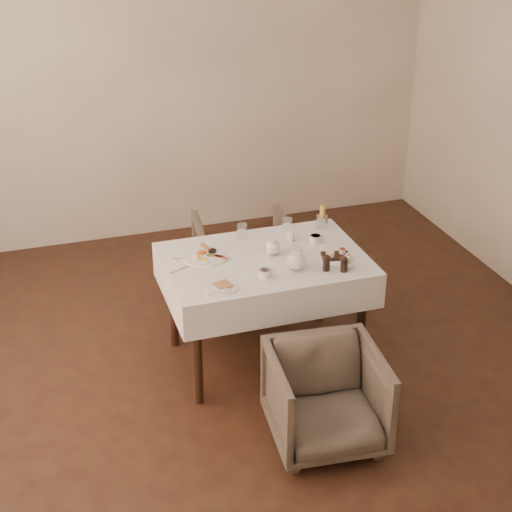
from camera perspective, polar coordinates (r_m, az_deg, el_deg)
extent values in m
plane|color=black|center=(5.12, 1.03, -9.19)|extent=(5.00, 5.00, 0.00)
plane|color=#BDAB98|center=(6.74, -5.94, 13.29)|extent=(4.50, 0.00, 4.50)
cube|color=black|center=(4.99, 0.63, -0.51)|extent=(1.20, 0.80, 0.04)
cube|color=white|center=(5.03, 0.63, -1.34)|extent=(1.28, 0.88, 0.23)
cylinder|color=black|center=(5.34, -6.07, -3.26)|extent=(0.06, 0.06, 0.70)
cylinder|color=black|center=(5.62, 4.74, -1.56)|extent=(0.06, 0.06, 0.70)
cylinder|color=black|center=(4.77, -4.29, -7.17)|extent=(0.06, 0.06, 0.70)
cylinder|color=black|center=(5.08, 7.64, -5.03)|extent=(0.06, 0.06, 0.70)
imported|color=#4B4137|center=(4.53, 5.12, -10.26)|extent=(0.68, 0.69, 0.58)
imported|color=#4B4137|center=(5.89, -0.89, -0.34)|extent=(0.77, 0.78, 0.65)
cylinder|color=white|center=(4.99, -3.73, -0.04)|extent=(0.29, 0.29, 0.01)
ellipsoid|color=#D75926|center=(5.02, -3.99, 0.33)|extent=(0.07, 0.07, 0.03)
cylinder|color=brown|center=(5.07, -3.65, 0.61)|extent=(0.05, 0.11, 0.03)
cylinder|color=black|center=(5.03, -3.21, 0.36)|extent=(0.05, 0.05, 0.02)
cube|color=#9F3425|center=(4.96, -2.71, -0.05)|extent=(0.10, 0.09, 0.01)
ellipsoid|color=#264C19|center=(4.99, -3.31, 0.10)|extent=(0.06, 0.05, 0.02)
cylinder|color=white|center=(4.63, -2.54, -2.32)|extent=(0.19, 0.19, 0.01)
cube|color=olive|center=(4.63, -2.45, -2.12)|extent=(0.12, 0.11, 0.01)
cube|color=white|center=(4.60, -2.85, -2.45)|extent=(0.13, 0.11, 0.02)
cylinder|color=white|center=(5.20, 2.55, 1.49)|extent=(0.08, 0.08, 0.07)
cylinder|color=white|center=(4.74, 0.64, -1.59)|extent=(0.12, 0.12, 0.01)
cylinder|color=white|center=(4.72, 0.65, -1.27)|extent=(0.09, 0.09, 0.05)
cylinder|color=#9C6E46|center=(4.71, 0.65, -1.02)|extent=(0.07, 0.07, 0.00)
cylinder|color=white|center=(5.18, 4.34, 0.94)|extent=(0.12, 0.12, 0.01)
cylinder|color=white|center=(5.16, 4.35, 1.24)|extent=(0.10, 0.10, 0.05)
cylinder|color=#9C6E46|center=(5.15, 4.36, 1.48)|extent=(0.07, 0.07, 0.00)
cylinder|color=silver|center=(5.22, -1.03, 1.82)|extent=(0.08, 0.08, 0.10)
cylinder|color=silver|center=(4.98, 3.05, 0.47)|extent=(0.09, 0.09, 0.10)
cylinder|color=silver|center=(5.31, 2.26, 2.25)|extent=(0.09, 0.09, 0.10)
cube|color=black|center=(5.01, 5.82, 0.00)|extent=(0.20, 0.15, 0.02)
cylinder|color=white|center=(4.99, 5.41, 0.17)|extent=(0.06, 0.06, 0.03)
cylinder|color=maroon|center=(5.03, 6.30, 0.36)|extent=(0.04, 0.04, 0.03)
cylinder|color=silver|center=(5.38, 4.80, 2.48)|extent=(0.08, 0.08, 0.09)
cube|color=silver|center=(4.98, -5.03, -0.22)|extent=(0.19, 0.09, 0.00)
cube|color=silver|center=(4.87, -5.31, -0.90)|extent=(0.19, 0.10, 0.00)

